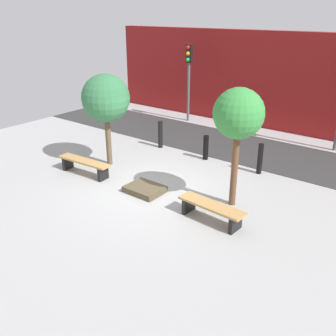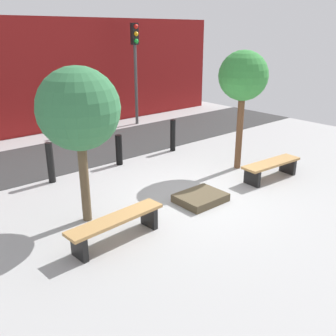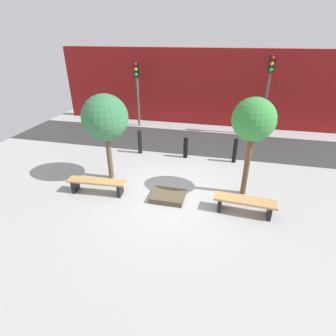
{
  "view_description": "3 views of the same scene",
  "coord_description": "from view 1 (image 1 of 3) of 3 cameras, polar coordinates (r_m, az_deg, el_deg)",
  "views": [
    {
      "loc": [
        6.38,
        -7.45,
        4.83
      ],
      "look_at": [
        0.57,
        0.1,
        0.78
      ],
      "focal_mm": 40.0,
      "sensor_mm": 36.0,
      "label": 1
    },
    {
      "loc": [
        -5.46,
        -5.51,
        3.57
      ],
      "look_at": [
        -0.28,
        0.55,
        0.64
      ],
      "focal_mm": 40.0,
      "sensor_mm": 36.0,
      "label": 2
    },
    {
      "loc": [
        1.6,
        -7.04,
        4.69
      ],
      "look_at": [
        -0.03,
        -0.09,
        1.02
      ],
      "focal_mm": 28.0,
      "sensor_mm": 36.0,
      "label": 3
    }
  ],
  "objects": [
    {
      "name": "bollard_center",
      "position": [
        12.12,
        13.84,
        1.37
      ],
      "size": [
        0.17,
        0.17,
        0.99
      ],
      "primitive_type": "cylinder",
      "color": "black",
      "rests_on": "ground"
    },
    {
      "name": "bollard_far_left",
      "position": [
        14.07,
        -1.17,
        5.14
      ],
      "size": [
        0.18,
        0.18,
        1.02
      ],
      "primitive_type": "cylinder",
      "color": "black",
      "rests_on": "ground"
    },
    {
      "name": "planter_bed",
      "position": [
        10.73,
        -3.55,
        -3.25
      ],
      "size": [
        1.04,
        0.83,
        0.17
      ],
      "primitive_type": "cube",
      "color": "brown",
      "rests_on": "ground"
    },
    {
      "name": "bench_right",
      "position": [
        9.26,
        6.61,
        -6.22
      ],
      "size": [
        1.78,
        0.58,
        0.46
      ],
      "rotation": [
        0.0,
        0.0,
        -0.07
      ],
      "color": "black",
      "rests_on": "ground"
    },
    {
      "name": "bench_left",
      "position": [
        12.05,
        -12.61,
        0.59
      ],
      "size": [
        1.93,
        0.52,
        0.48
      ],
      "rotation": [
        0.0,
        0.0,
        0.07
      ],
      "color": "black",
      "rests_on": "ground"
    },
    {
      "name": "ground_plane",
      "position": [
        10.93,
        -2.72,
        -3.22
      ],
      "size": [
        18.0,
        18.0,
        0.0
      ],
      "primitive_type": "plane",
      "color": "#A2A2A2"
    },
    {
      "name": "building_facade",
      "position": [
        16.92,
        15.26,
        12.69
      ],
      "size": [
        16.2,
        0.5,
        4.04
      ],
      "primitive_type": "cube",
      "color": "maroon",
      "rests_on": "ground"
    },
    {
      "name": "road_strip",
      "position": [
        14.64,
        9.52,
        3.45
      ],
      "size": [
        18.0,
        3.15,
        0.01
      ],
      "primitive_type": "cube",
      "color": "#313131",
      "rests_on": "ground"
    },
    {
      "name": "traffic_light_west",
      "position": [
        17.3,
        3.18,
        14.85
      ],
      "size": [
        0.28,
        0.27,
        3.43
      ],
      "color": "#555555",
      "rests_on": "ground"
    },
    {
      "name": "tree_behind_left_bench",
      "position": [
        12.17,
        -9.47,
        10.35
      ],
      "size": [
        1.53,
        1.53,
        3.01
      ],
      "color": "brown",
      "rests_on": "ground"
    },
    {
      "name": "bollard_left",
      "position": [
        13.0,
        5.77,
        3.11
      ],
      "size": [
        0.19,
        0.19,
        0.86
      ],
      "primitive_type": "cylinder",
      "color": "black",
      "rests_on": "ground"
    },
    {
      "name": "tree_behind_right_bench",
      "position": [
        9.36,
        10.69,
        7.91
      ],
      "size": [
        1.27,
        1.27,
        3.13
      ],
      "color": "brown",
      "rests_on": "ground"
    }
  ]
}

